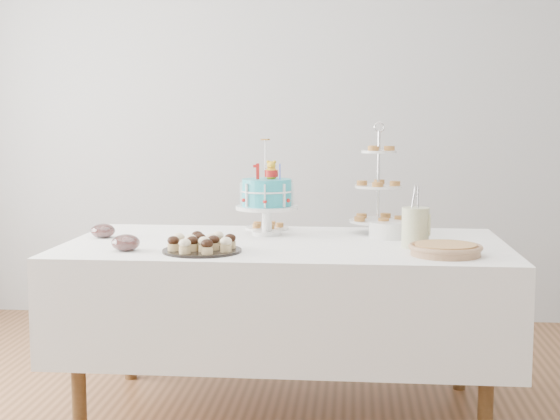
# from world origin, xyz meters

# --- Properties ---
(walls) EXTENTS (5.04, 4.04, 2.70)m
(walls) POSITION_xyz_m (0.00, 0.00, 1.35)
(walls) COLOR #ADB0B3
(walls) RESTS_ON floor
(table) EXTENTS (1.92, 1.02, 0.77)m
(table) POSITION_xyz_m (0.00, 0.30, 0.54)
(table) COLOR white
(table) RESTS_ON floor
(birthday_cake) EXTENTS (0.29, 0.29, 0.45)m
(birthday_cake) POSITION_xyz_m (-0.10, 0.51, 0.89)
(birthday_cake) COLOR white
(birthday_cake) RESTS_ON table
(cupcake_tray) EXTENTS (0.32, 0.32, 0.07)m
(cupcake_tray) POSITION_xyz_m (-0.32, 0.01, 0.81)
(cupcake_tray) COLOR black
(cupcake_tray) RESTS_ON table
(pie) EXTENTS (0.29, 0.29, 0.05)m
(pie) POSITION_xyz_m (0.66, 0.02, 0.80)
(pie) COLOR tan
(pie) RESTS_ON table
(tiered_stand) EXTENTS (0.27, 0.27, 0.53)m
(tiered_stand) POSITION_xyz_m (0.41, 0.61, 0.99)
(tiered_stand) COLOR silver
(tiered_stand) RESTS_ON table
(plate_stack) EXTENTS (0.19, 0.19, 0.07)m
(plate_stack) POSITION_xyz_m (0.46, 0.47, 0.81)
(plate_stack) COLOR white
(plate_stack) RESTS_ON table
(pastry_plate) EXTENTS (0.21, 0.21, 0.03)m
(pastry_plate) POSITION_xyz_m (-0.13, 0.70, 0.78)
(pastry_plate) COLOR white
(pastry_plate) RESTS_ON table
(jam_bowl_a) EXTENTS (0.12, 0.12, 0.07)m
(jam_bowl_a) POSITION_xyz_m (-0.63, 0.01, 0.80)
(jam_bowl_a) COLOR silver
(jam_bowl_a) RESTS_ON table
(jam_bowl_b) EXTENTS (0.11, 0.11, 0.07)m
(jam_bowl_b) POSITION_xyz_m (-0.84, 0.35, 0.80)
(jam_bowl_b) COLOR silver
(jam_bowl_b) RESTS_ON table
(utensil_pitcher) EXTENTS (0.12, 0.12, 0.26)m
(utensil_pitcher) POSITION_xyz_m (0.56, 0.20, 0.86)
(utensil_pitcher) COLOR beige
(utensil_pitcher) RESTS_ON table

